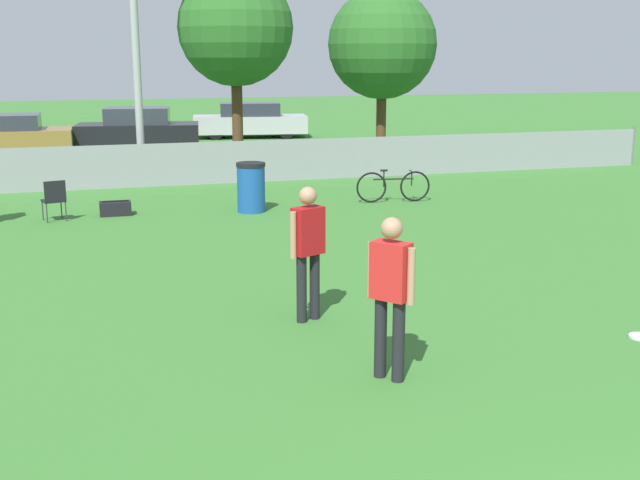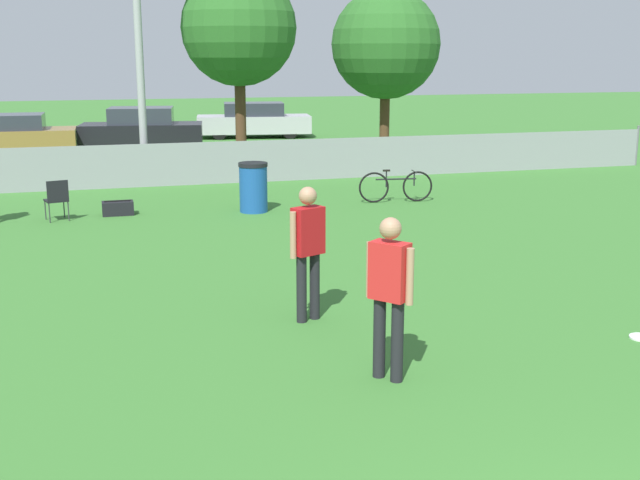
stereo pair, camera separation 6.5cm
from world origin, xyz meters
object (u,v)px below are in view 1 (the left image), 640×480
(player_thrower_red, at_px, (308,244))
(trash_bin, at_px, (251,187))
(player_defender_red, at_px, (391,287))
(tree_far_right, at_px, (382,44))
(parked_car_dark, at_px, (138,130))
(folding_chair_sideline, at_px, (54,198))
(bicycle_sideline, at_px, (393,186))
(tree_near_pole, at_px, (235,28))
(parked_car_silver, at_px, (250,121))
(parked_car_tan, at_px, (6,136))
(gear_bag_sideline, at_px, (115,208))

(player_thrower_red, distance_m, trash_bin, 7.37)
(player_defender_red, bearing_deg, player_thrower_red, 149.66)
(tree_far_right, height_order, parked_car_dark, tree_far_right)
(folding_chair_sideline, height_order, bicycle_sideline, folding_chair_sideline)
(folding_chair_sideline, relative_size, trash_bin, 0.80)
(tree_far_right, relative_size, folding_chair_sideline, 6.34)
(tree_near_pole, height_order, parked_car_silver, tree_near_pole)
(tree_far_right, height_order, parked_car_tan, tree_far_right)
(trash_bin, distance_m, parked_car_silver, 15.92)
(player_defender_red, height_order, parked_car_silver, player_defender_red)
(bicycle_sideline, relative_size, parked_car_tan, 0.40)
(tree_near_pole, bearing_deg, parked_car_silver, 76.07)
(parked_car_silver, bearing_deg, player_defender_red, -89.68)
(player_defender_red, relative_size, parked_car_silver, 0.36)
(tree_near_pole, height_order, bicycle_sideline, tree_near_pole)
(player_defender_red, xyz_separation_m, parked_car_dark, (-1.01, 21.48, -0.27))
(bicycle_sideline, xyz_separation_m, parked_car_dark, (-4.87, 11.87, 0.37))
(folding_chair_sideline, height_order, parked_car_silver, parked_car_silver)
(bicycle_sideline, xyz_separation_m, trash_bin, (-3.37, -0.23, 0.17))
(tree_far_right, height_order, parked_car_silver, tree_far_right)
(tree_far_right, relative_size, bicycle_sideline, 3.12)
(tree_far_right, xyz_separation_m, bicycle_sideline, (-2.59, -7.64, -3.25))
(tree_near_pole, xyz_separation_m, player_defender_red, (-1.53, -16.25, -3.04))
(folding_chair_sideline, bearing_deg, parked_car_tan, -95.77)
(tree_far_right, height_order, bicycle_sideline, tree_far_right)
(tree_near_pole, xyz_separation_m, player_thrower_red, (-1.83, -14.18, -3.04))
(folding_chair_sideline, xyz_separation_m, gear_bag_sideline, (1.20, 0.30, -0.34))
(gear_bag_sideline, distance_m, parked_car_dark, 11.74)
(folding_chair_sideline, distance_m, gear_bag_sideline, 1.28)
(folding_chair_sideline, xyz_separation_m, bicycle_sideline, (7.40, 0.09, -0.12))
(player_thrower_red, xyz_separation_m, gear_bag_sideline, (-2.04, 7.76, -0.86))
(trash_bin, bearing_deg, player_thrower_red, -96.16)
(parked_car_tan, height_order, parked_car_silver, parked_car_silver)
(player_defender_red, distance_m, parked_car_silver, 25.25)
(trash_bin, xyz_separation_m, parked_car_tan, (-5.82, 11.82, 0.15))
(player_defender_red, xyz_separation_m, bicycle_sideline, (3.86, 9.61, -0.64))
(folding_chair_sideline, relative_size, parked_car_silver, 0.18)
(tree_near_pole, bearing_deg, trash_bin, -98.60)
(player_defender_red, bearing_deg, trash_bin, 138.54)
(tree_near_pole, bearing_deg, bicycle_sideline, -70.67)
(parked_car_tan, bearing_deg, gear_bag_sideline, -73.46)
(player_defender_red, bearing_deg, folding_chair_sideline, 161.94)
(player_thrower_red, relative_size, bicycle_sideline, 1.00)
(parked_car_dark, height_order, parked_car_silver, parked_car_dark)
(parked_car_tan, bearing_deg, tree_near_pole, -34.02)
(tree_near_pole, distance_m, gear_bag_sideline, 8.45)
(tree_far_right, height_order, player_thrower_red, tree_far_right)
(parked_car_tan, xyz_separation_m, parked_car_dark, (4.32, 0.27, 0.05))
(player_defender_red, distance_m, folding_chair_sideline, 10.17)
(parked_car_tan, bearing_deg, folding_chair_sideline, -79.47)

